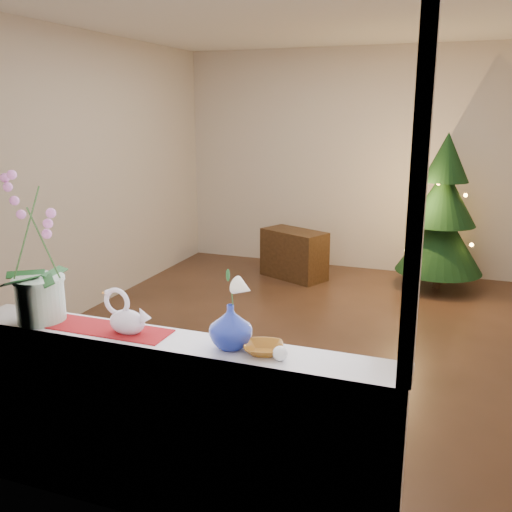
{
  "coord_description": "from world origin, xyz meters",
  "views": [
    {
      "loc": [
        1.24,
        -4.57,
        1.97
      ],
      "look_at": [
        0.07,
        -1.4,
        1.1
      ],
      "focal_mm": 40.0,
      "sensor_mm": 36.0,
      "label": 1
    }
  ],
  "objects": [
    {
      "name": "window_frame",
      "position": [
        0.0,
        -2.47,
        1.7
      ],
      "size": [
        2.22,
        0.06,
        1.6
      ],
      "primitive_type": null,
      "color": "white",
      "rests_on": "windowsill"
    },
    {
      "name": "swan",
      "position": [
        -0.23,
        -2.38,
        1.03
      ],
      "size": [
        0.27,
        0.18,
        0.21
      ],
      "primitive_type": null,
      "rotation": [
        0.0,
        0.0,
        0.3
      ],
      "color": "silver",
      "rests_on": "windowsill"
    },
    {
      "name": "xmas_tree",
      "position": [
        1.02,
        1.95,
        0.87
      ],
      "size": [
        1.26,
        1.26,
        1.74
      ],
      "primitive_type": null,
      "rotation": [
        0.0,
        0.0,
        0.42
      ],
      "color": "black",
      "rests_on": "ground"
    },
    {
      "name": "blue_vase",
      "position": [
        0.3,
        -2.36,
        1.04
      ],
      "size": [
        0.23,
        0.23,
        0.23
      ],
      "primitive_type": "imported",
      "rotation": [
        0.0,
        0.0,
        0.01
      ],
      "color": "navy",
      "rests_on": "windowsill"
    },
    {
      "name": "ceiling",
      "position": [
        0.0,
        0.0,
        2.7
      ],
      "size": [
        5.0,
        5.0,
        0.0
      ],
      "primitive_type": "plane",
      "color": "white",
      "rests_on": "wall_back"
    },
    {
      "name": "ground",
      "position": [
        0.0,
        0.0,
        0.0
      ],
      "size": [
        5.0,
        5.0,
        0.0
      ],
      "primitive_type": "plane",
      "color": "#342115",
      "rests_on": "ground"
    },
    {
      "name": "orchid_pot",
      "position": [
        -0.73,
        -2.39,
        1.3
      ],
      "size": [
        0.32,
        0.32,
        0.76
      ],
      "primitive_type": null,
      "rotation": [
        0.0,
        0.0,
        0.25
      ],
      "color": "beige",
      "rests_on": "windowsill"
    },
    {
      "name": "wall_left",
      "position": [
        -2.25,
        0.0,
        1.35
      ],
      "size": [
        0.1,
        5.0,
        2.7
      ],
      "primitive_type": "cube",
      "color": "beige",
      "rests_on": "ground"
    },
    {
      "name": "runner",
      "position": [
        -0.38,
        -2.37,
        0.92
      ],
      "size": [
        0.7,
        0.2,
        0.01
      ],
      "primitive_type": "cube",
      "color": "maroon",
      "rests_on": "windowsill"
    },
    {
      "name": "wall_front",
      "position": [
        0.0,
        -2.5,
        1.35
      ],
      "size": [
        4.5,
        0.1,
        2.7
      ],
      "primitive_type": "cube",
      "color": "beige",
      "rests_on": "ground"
    },
    {
      "name": "window_apron",
      "position": [
        0.0,
        -2.46,
        0.44
      ],
      "size": [
        2.2,
        0.08,
        0.88
      ],
      "primitive_type": "cube",
      "color": "white",
      "rests_on": "ground"
    },
    {
      "name": "windowsill",
      "position": [
        0.0,
        -2.37,
        0.9
      ],
      "size": [
        2.2,
        0.26,
        0.04
      ],
      "primitive_type": "cube",
      "color": "white",
      "rests_on": "window_apron"
    },
    {
      "name": "amber_dish",
      "position": [
        0.46,
        -2.37,
        0.94
      ],
      "size": [
        0.18,
        0.18,
        0.04
      ],
      "primitive_type": "imported",
      "rotation": [
        0.0,
        0.0,
        0.25
      ],
      "color": "#965B17",
      "rests_on": "windowsill"
    },
    {
      "name": "wall_back",
      "position": [
        0.0,
        2.5,
        1.35
      ],
      "size": [
        4.5,
        0.1,
        2.7
      ],
      "primitive_type": "cube",
      "color": "beige",
      "rests_on": "ground"
    },
    {
      "name": "lily",
      "position": [
        0.3,
        -2.36,
        1.24
      ],
      "size": [
        0.13,
        0.07,
        0.18
      ],
      "primitive_type": null,
      "color": "white",
      "rests_on": "blue_vase"
    },
    {
      "name": "side_table",
      "position": [
        -0.62,
        1.78,
        0.29
      ],
      "size": [
        0.86,
        0.67,
        0.58
      ],
      "primitive_type": "cube",
      "rotation": [
        0.0,
        0.0,
        -0.43
      ],
      "color": "black",
      "rests_on": "ground"
    },
    {
      "name": "paperweight",
      "position": [
        0.55,
        -2.42,
        0.95
      ],
      "size": [
        0.08,
        0.08,
        0.07
      ],
      "primitive_type": "sphere",
      "rotation": [
        0.0,
        0.0,
        0.36
      ],
      "color": "white",
      "rests_on": "windowsill"
    }
  ]
}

